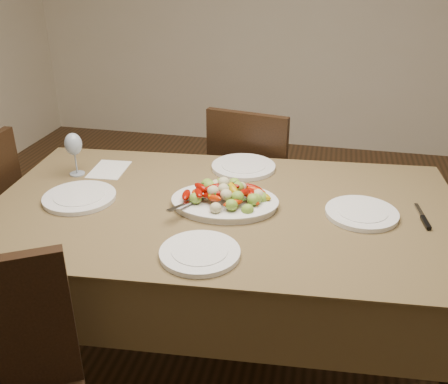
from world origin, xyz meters
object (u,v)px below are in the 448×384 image
object	(u,v)px
serving_platter	(225,203)
plate_far	(243,167)
plate_left	(80,198)
dining_table	(224,285)
plate_near	(200,253)
wine_glass	(75,153)
plate_right	(362,213)
chair_far	(257,186)

from	to	relation	value
serving_platter	plate_far	distance (m)	0.38
serving_platter	plate_far	world-z (taller)	serving_platter
plate_left	dining_table	bearing A→B (deg)	6.89
plate_near	plate_far	bearing A→B (deg)	89.32
dining_table	wine_glass	size ratio (longest dim) A/B	8.98
plate_left	wine_glass	bearing A→B (deg)	119.35
serving_platter	plate_near	xyz separation A→B (m)	(-0.00, -0.36, -0.00)
plate_far	plate_near	size ratio (longest dim) A/B	1.09
serving_platter	plate_near	world-z (taller)	serving_platter
dining_table	serving_platter	xyz separation A→B (m)	(0.00, 0.00, 0.39)
plate_right	wine_glass	size ratio (longest dim) A/B	1.33
dining_table	chair_far	world-z (taller)	chair_far
dining_table	plate_right	xyz separation A→B (m)	(0.52, 0.04, 0.39)
dining_table	plate_right	distance (m)	0.65
plate_far	wine_glass	xyz separation A→B (m)	(-0.71, -0.22, 0.09)
chair_far	plate_far	world-z (taller)	chair_far
dining_table	plate_far	size ratio (longest dim) A/B	6.34
plate_right	plate_near	size ratio (longest dim) A/B	1.02
plate_far	plate_right	bearing A→B (deg)	-33.25
dining_table	chair_far	bearing A→B (deg)	89.10
chair_far	plate_left	bearing A→B (deg)	66.38
chair_far	wine_glass	xyz separation A→B (m)	(-0.72, -0.65, 0.39)
dining_table	plate_left	distance (m)	0.70
plate_left	plate_far	distance (m)	0.74
wine_glass	plate_near	bearing A→B (deg)	-36.05
wine_glass	dining_table	bearing A→B (deg)	-12.45
serving_platter	plate_left	size ratio (longest dim) A/B	1.40
plate_left	plate_right	xyz separation A→B (m)	(1.10, 0.11, 0.00)
plate_left	wine_glass	distance (m)	0.28
plate_near	wine_glass	bearing A→B (deg)	143.95
chair_far	plate_right	distance (m)	0.96
plate_far	wine_glass	distance (m)	0.75
plate_left	wine_glass	xyz separation A→B (m)	(-0.13, 0.23, 0.09)
plate_right	chair_far	bearing A→B (deg)	123.85
serving_platter	chair_far	bearing A→B (deg)	89.26
serving_platter	wine_glass	bearing A→B (deg)	167.80
plate_right	plate_far	xyz separation A→B (m)	(-0.52, 0.34, 0.00)
plate_left	plate_near	bearing A→B (deg)	-26.42
serving_platter	plate_left	bearing A→B (deg)	-172.87
plate_far	wine_glass	world-z (taller)	wine_glass
plate_left	plate_right	size ratio (longest dim) A/B	1.06
dining_table	serving_platter	world-z (taller)	serving_platter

